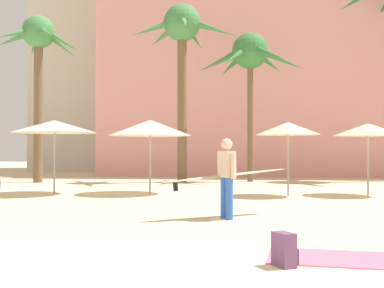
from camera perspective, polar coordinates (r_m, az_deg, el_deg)
ground at (r=5.33m, az=-7.45°, el=-16.25°), size 120.00×120.00×0.00m
hotel_pink at (r=33.00m, az=11.86°, el=10.63°), size 23.39×10.12×15.98m
palm_tree_left at (r=23.61m, az=6.80°, el=10.01°), size 5.02×4.37×7.04m
palm_tree_center at (r=23.19m, az=-1.17°, el=12.25°), size 4.89×5.17×8.25m
palm_tree_right at (r=23.97m, az=-17.43°, el=10.54°), size 4.16×3.69×7.67m
cafe_umbrella_0 at (r=15.88m, az=11.11°, el=1.77°), size 2.05×2.05×2.35m
cafe_umbrella_1 at (r=16.76m, az=19.78°, el=1.59°), size 2.17×2.17×2.33m
cafe_umbrella_2 at (r=16.94m, az=-15.70°, el=1.97°), size 2.80×2.80×2.46m
cafe_umbrella_3 at (r=16.53m, az=-4.90°, el=1.89°), size 2.78×2.78×2.48m
beach_towel at (r=6.88m, az=16.43°, el=-12.64°), size 1.87×1.24×0.01m
backpack at (r=6.24m, az=10.73°, el=-12.05°), size 0.34×0.35×0.42m
person_mid_left at (r=10.38m, az=4.07°, el=-3.63°), size 2.76×1.95×1.69m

